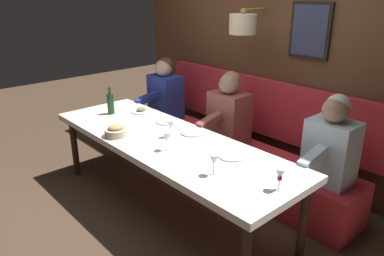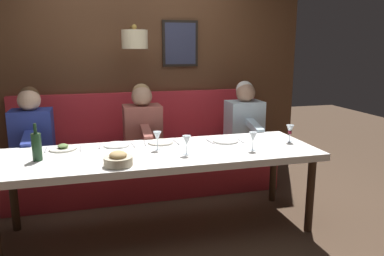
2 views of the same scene
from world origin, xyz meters
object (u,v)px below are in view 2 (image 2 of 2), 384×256
object	(u,v)px
wine_glass_2	(187,141)
bread_bowl	(118,160)
wine_glass_0	(290,130)
wine_glass_1	(157,137)
dining_table	(161,158)
wine_glass_3	(253,137)
wine_bottle	(37,146)
diner_nearest	(244,118)
diner_near	(142,123)
diner_middle	(32,129)

from	to	relation	value
wine_glass_2	bread_bowl	distance (m)	0.60
wine_glass_0	wine_glass_2	xyz separation A→B (m)	(-0.16, 1.05, 0.00)
wine_glass_0	wine_glass_1	size ratio (longest dim) A/B	1.00
dining_table	wine_glass_3	size ratio (longest dim) A/B	16.71
wine_glass_0	wine_bottle	distance (m)	2.23
diner_nearest	diner_near	size ratio (longest dim) A/B	1.00
diner_middle	wine_glass_3	xyz separation A→B (m)	(-1.06, -1.93, 0.04)
wine_glass_0	wine_bottle	world-z (taller)	wine_bottle
wine_glass_1	wine_glass_2	bearing A→B (deg)	-135.57
wine_glass_1	wine_glass_3	size ratio (longest dim) A/B	1.00
diner_middle	wine_glass_3	size ratio (longest dim) A/B	4.82
bread_bowl	diner_nearest	bearing A→B (deg)	-52.25
diner_nearest	dining_table	bearing A→B (deg)	127.50
diner_middle	wine_glass_2	bearing A→B (deg)	-127.62
dining_table	wine_glass_0	distance (m)	1.25
dining_table	diner_nearest	distance (m)	1.46
wine_glass_0	wine_glass_2	size ratio (longest dim) A/B	1.00
wine_glass_2	wine_glass_1	bearing A→B (deg)	44.43
diner_nearest	diner_middle	size ratio (longest dim) A/B	1.00
wine_glass_1	wine_glass_3	world-z (taller)	same
wine_glass_1	bread_bowl	distance (m)	0.52
wine_glass_2	wine_glass_3	bearing A→B (deg)	-92.05
dining_table	wine_glass_0	bearing A→B (deg)	-89.66
diner_nearest	diner_near	xyz separation A→B (m)	(0.00, 1.19, 0.00)
diner_nearest	wine_glass_2	bearing A→B (deg)	137.24
diner_middle	bread_bowl	size ratio (longest dim) A/B	3.60
diner_nearest	wine_glass_1	size ratio (longest dim) A/B	4.82
diner_nearest	diner_near	bearing A→B (deg)	90.00
diner_middle	wine_bottle	xyz separation A→B (m)	(-0.89, -0.16, 0.04)
dining_table	wine_bottle	distance (m)	1.01
diner_middle	diner_nearest	bearing A→B (deg)	-90.00
diner_middle	bread_bowl	bearing A→B (deg)	-147.04
diner_nearest	wine_glass_2	world-z (taller)	diner_nearest
bread_bowl	diner_near	bearing A→B (deg)	-16.19
dining_table	wine_bottle	xyz separation A→B (m)	(-0.00, 0.99, 0.18)
diner_near	wine_glass_0	size ratio (longest dim) A/B	4.82
diner_near	wine_glass_2	size ratio (longest dim) A/B	4.82
wine_glass_1	wine_bottle	size ratio (longest dim) A/B	0.55
dining_table	diner_near	size ratio (longest dim) A/B	3.46
dining_table	bread_bowl	distance (m)	0.50
dining_table	wine_glass_1	world-z (taller)	wine_glass_1
diner_nearest	wine_glass_3	distance (m)	1.12
diner_middle	wine_bottle	distance (m)	0.90
wine_glass_2	diner_nearest	bearing A→B (deg)	-42.76
diner_near	wine_bottle	xyz separation A→B (m)	(-0.89, 0.95, 0.04)
diner_middle	bread_bowl	xyz separation A→B (m)	(-1.18, -0.77, -0.03)
wine_glass_3	bread_bowl	size ratio (longest dim) A/B	0.75
diner_nearest	wine_glass_1	xyz separation A→B (m)	(-0.82, 1.17, 0.04)
diner_nearest	wine_glass_1	bearing A→B (deg)	125.15
wine_glass_3	bread_bowl	xyz separation A→B (m)	(-0.13, 1.16, -0.07)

